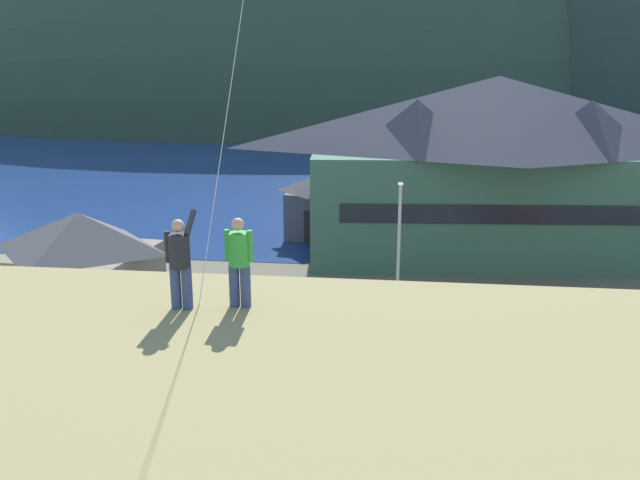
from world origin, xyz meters
name	(u,v)px	position (x,y,z in m)	size (l,w,h in m)	color
ground_plane	(262,417)	(0.00, 0.00, 0.00)	(600.00, 600.00, 0.00)	#66604C
parking_lot_pad	(287,354)	(0.00, 5.00, 0.05)	(40.00, 20.00, 0.10)	slate
bay_water	(362,165)	(0.00, 60.00, 0.01)	(360.00, 84.00, 0.03)	navy
far_hill_west_ridge	(280,124)	(-20.85, 117.94, 0.00)	(147.64, 73.08, 94.80)	#334733
harbor_lodge	(494,162)	(10.37, 21.75, 5.97)	(24.72, 12.83, 11.20)	#38604C
storage_shed_near_lot	(82,265)	(-10.19, 7.85, 2.72)	(6.97, 6.30, 5.24)	#756B5B
storage_shed_waterside	(319,205)	(-1.01, 24.48, 2.34)	(4.99, 4.53, 4.52)	#474C56
wharf_dock	(349,203)	(0.27, 35.37, 0.35)	(3.20, 15.02, 0.70)	#70604C
moored_boat_wharfside	(309,201)	(-2.99, 33.88, 0.72)	(2.59, 6.16, 2.16)	#23564C
parked_car_lone_by_shed	(531,336)	(10.03, 5.77, 1.06)	(4.23, 2.11, 1.82)	silver
parked_car_back_row_left	(101,389)	(-5.44, -0.70, 1.06)	(4.31, 2.27, 1.82)	silver
parked_car_mid_row_near	(636,327)	(14.59, 7.24, 1.06)	(4.36, 2.38, 1.82)	red
parked_car_back_row_right	(283,382)	(0.64, 0.56, 1.06)	(4.27, 2.20, 1.82)	#9EA3A8
parking_light_pole	(399,238)	(4.55, 10.56, 3.76)	(0.24, 0.78, 6.27)	#ADADB2
person_kite_flyer	(180,260)	(0.39, -8.48, 8.18)	(0.51, 0.66, 1.86)	#384770
person_companion	(239,259)	(1.46, -8.24, 8.16)	(0.55, 0.40, 1.74)	#384770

